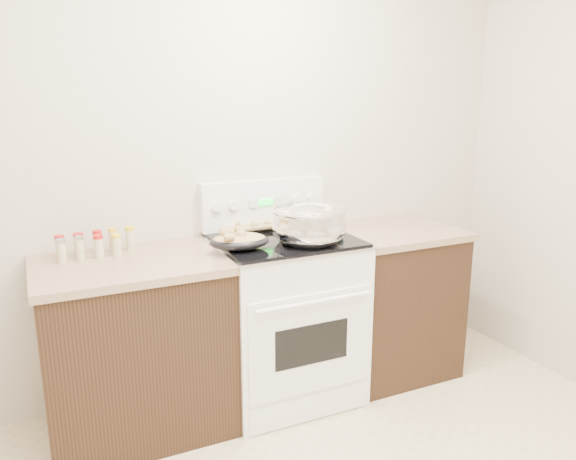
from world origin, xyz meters
TOP-DOWN VIEW (x-y plane):
  - room_shell at (0.00, 0.00)m, footprint 4.10×3.60m
  - counter_left at (-0.48, 1.43)m, footprint 0.93×0.67m
  - counter_right at (1.08, 1.43)m, footprint 0.73×0.67m
  - kitchen_range at (0.35, 1.42)m, footprint 0.78×0.73m
  - mixing_bowl at (0.43, 1.29)m, footprint 0.44×0.44m
  - roasting_pan at (0.05, 1.32)m, footprint 0.34×0.27m
  - baking_sheet at (0.27, 1.70)m, footprint 0.40×0.28m
  - wooden_spoon at (0.38, 1.34)m, footprint 0.13×0.23m
  - blue_ladle at (0.62, 1.30)m, footprint 0.11×0.25m
  - spice_jars at (-0.63, 1.59)m, footprint 0.39×0.14m

SIDE VIEW (x-z plane):
  - counter_left at x=-0.48m, z-range 0.00..0.92m
  - counter_right at x=1.08m, z-range 0.00..0.92m
  - kitchen_range at x=0.35m, z-range -0.12..1.10m
  - wooden_spoon at x=0.38m, z-range 0.93..0.98m
  - baking_sheet at x=0.27m, z-range 0.93..0.99m
  - blue_ladle at x=0.62m, z-range 0.93..1.02m
  - spice_jars at x=-0.63m, z-range 0.92..1.04m
  - roasting_pan at x=0.05m, z-range 0.93..1.05m
  - mixing_bowl at x=0.43m, z-range 0.92..1.16m
  - room_shell at x=0.00m, z-range 0.33..3.08m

